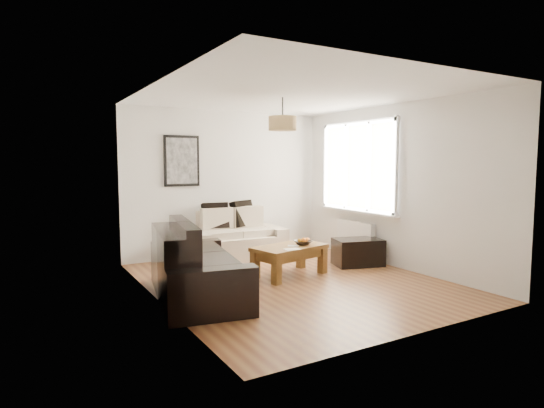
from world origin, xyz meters
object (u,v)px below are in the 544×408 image
sofa_leather (197,263)px  loveseat_cream (236,235)px  ottoman (358,252)px  coffee_table (290,261)px

sofa_leather → loveseat_cream: bearing=-27.2°
ottoman → loveseat_cream: bearing=135.4°
coffee_table → ottoman: coffee_table is taller
loveseat_cream → sofa_leather: sofa_leather is taller
sofa_leather → ottoman: size_ratio=2.62×
loveseat_cream → sofa_leather: bearing=-124.4°
coffee_table → ottoman: bearing=0.1°
ottoman → sofa_leather: bearing=-173.7°
sofa_leather → ottoman: 2.91m
sofa_leather → ottoman: (2.88, 0.32, -0.21)m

